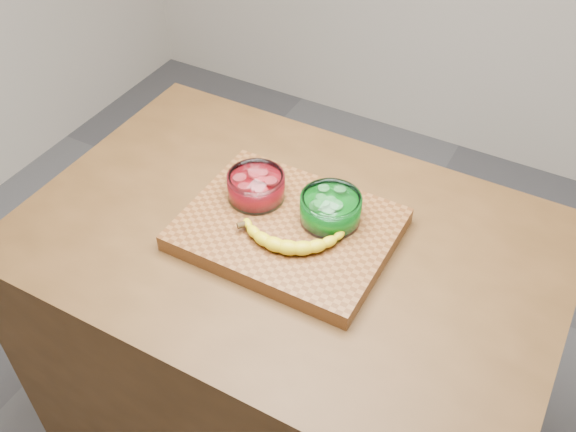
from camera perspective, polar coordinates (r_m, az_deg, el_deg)
The scene contains 5 objects.
counter at distance 1.77m, azimuth 0.00°, elevation -12.12°, with size 1.20×0.80×0.90m, color #4E3117.
cutting_board at distance 1.41m, azimuth 0.00°, elevation -1.18°, with size 0.45×0.35×0.04m, color brown.
bowl_red at distance 1.44m, azimuth -2.85°, elevation 2.65°, with size 0.13×0.13×0.06m.
bowl_green at distance 1.39m, azimuth 3.80°, elevation 0.66°, with size 0.13×0.13×0.06m.
banana at distance 1.35m, azimuth 0.17°, elevation -1.54°, with size 0.24×0.14×0.04m, color gold, non-canonical shape.
Camera 1 is at (0.49, -0.88, 1.91)m, focal length 40.00 mm.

